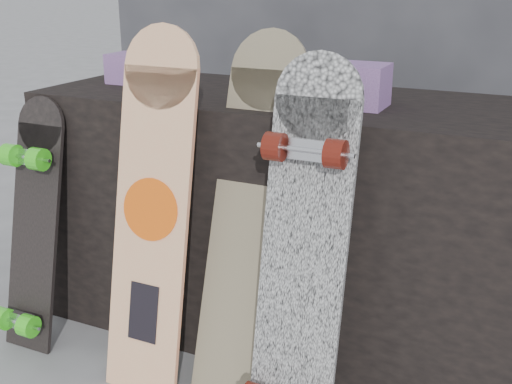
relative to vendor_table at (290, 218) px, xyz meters
The scene contains 8 objects.
vendor_table is the anchor object (origin of this frame).
merch_box_purple 0.73m from the vendor_table, behind, with size 0.18×0.12×0.10m, color #583267.
merch_box_small 0.52m from the vendor_table, 15.92° to the right, with size 0.14×0.14×0.12m, color #583267.
merch_box_flat 0.45m from the vendor_table, 136.17° to the left, with size 0.22×0.10×0.06m, color #D1B78C.
longboard_geisha 0.51m from the vendor_table, 120.57° to the right, with size 0.23×0.23×1.04m.
longboard_celtic 0.34m from the vendor_table, 88.13° to the right, with size 0.23×0.33×1.02m.
longboard_cascadia 0.51m from the vendor_table, 64.36° to the right, with size 0.22×0.27×0.99m.
skateboard_dark 0.83m from the vendor_table, 149.54° to the right, with size 0.18×0.27×0.80m.
Camera 1 is at (0.74, -1.32, 1.16)m, focal length 45.00 mm.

